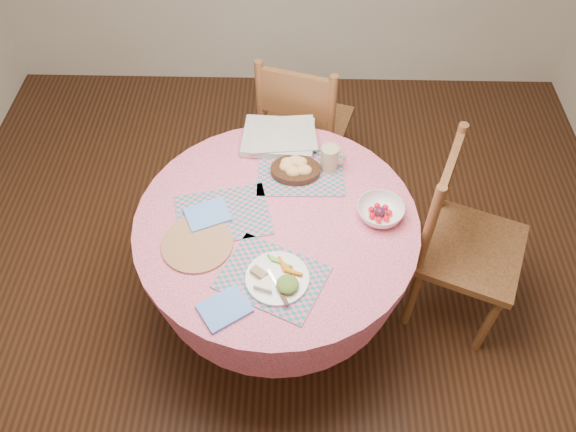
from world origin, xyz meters
name	(u,v)px	position (x,y,z in m)	size (l,w,h in m)	color
ground	(279,308)	(0.00, 0.00, 0.00)	(4.00, 4.00, 0.00)	#331C0F
room_envelope	(271,18)	(0.00, 0.00, 1.71)	(4.01, 4.01, 2.71)	silver
dining_table	(277,247)	(0.00, 0.00, 0.56)	(1.24, 1.24, 0.75)	pink
chair_right	(461,239)	(0.86, 0.07, 0.54)	(0.61, 0.62, 1.04)	brown
chair_back	(302,126)	(0.11, 0.87, 0.53)	(0.57, 0.56, 1.01)	brown
placemat_front	(272,277)	(-0.01, -0.29, 0.75)	(0.40, 0.30, 0.01)	#168070
placemat_left	(223,215)	(-0.23, 0.02, 0.75)	(0.40, 0.30, 0.01)	#168070
placemat_back	(301,172)	(0.10, 0.29, 0.75)	(0.40, 0.30, 0.01)	#168070
wicker_trivet	(197,244)	(-0.32, -0.14, 0.76)	(0.30, 0.30, 0.01)	#986642
napkin_near	(225,309)	(-0.18, -0.44, 0.76)	(0.18, 0.14, 0.01)	#5B8FEB
napkin_far	(207,215)	(-0.30, 0.01, 0.76)	(0.18, 0.14, 0.01)	#5B8FEB
dinner_plate	(279,278)	(0.02, -0.31, 0.77)	(0.25, 0.25, 0.05)	white
bread_bowl	(295,168)	(0.08, 0.28, 0.79)	(0.23, 0.23, 0.08)	black
latte_mug	(330,158)	(0.24, 0.31, 0.82)	(0.12, 0.08, 0.13)	tan
fruit_bowl	(380,212)	(0.45, 0.03, 0.78)	(0.21, 0.21, 0.06)	white
newspaper_stack	(279,137)	(-0.01, 0.50, 0.78)	(0.37, 0.29, 0.04)	silver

